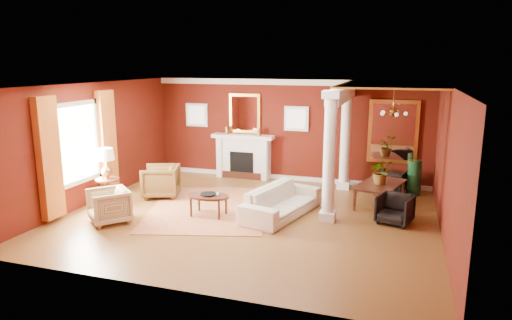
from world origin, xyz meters
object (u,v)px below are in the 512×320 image
(side_table, at_px, (106,168))
(coffee_table, at_px, (208,197))
(dining_table, at_px, (381,188))
(armchair_leopard, at_px, (161,180))
(armchair_stripe, at_px, (109,204))
(sofa, at_px, (282,197))

(side_table, bearing_deg, coffee_table, 0.01)
(coffee_table, bearing_deg, dining_table, 28.38)
(coffee_table, bearing_deg, armchair_leopard, 150.51)
(armchair_leopard, bearing_deg, coffee_table, 41.52)
(side_table, xyz_separation_m, dining_table, (6.24, 1.96, -0.49))
(armchair_stripe, height_order, side_table, side_table)
(sofa, height_order, side_table, side_table)
(armchair_leopard, bearing_deg, dining_table, 81.12)
(coffee_table, relative_size, dining_table, 0.62)
(armchair_leopard, height_order, dining_table, armchair_leopard)
(side_table, distance_m, dining_table, 6.56)
(armchair_stripe, bearing_deg, armchair_leopard, 128.67)
(sofa, relative_size, side_table, 1.63)
(sofa, distance_m, coffee_table, 1.63)
(coffee_table, height_order, dining_table, dining_table)
(coffee_table, relative_size, side_table, 0.69)
(sofa, bearing_deg, dining_table, -40.83)
(armchair_stripe, xyz_separation_m, dining_table, (5.47, 3.00, 0.03))
(armchair_leopard, relative_size, armchair_stripe, 1.11)
(sofa, bearing_deg, coffee_table, 122.84)
(sofa, height_order, armchair_leopard, armchair_leopard)
(side_table, height_order, dining_table, side_table)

